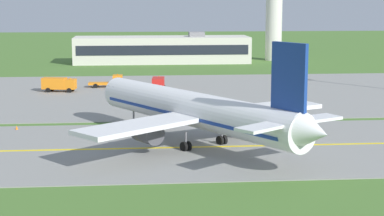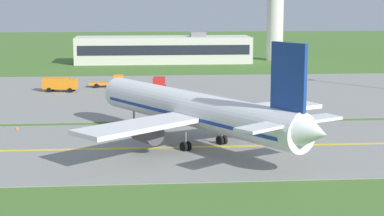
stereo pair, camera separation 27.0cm
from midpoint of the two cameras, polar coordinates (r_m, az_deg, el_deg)
ground_plane at (r=73.15m, az=1.96°, el=-3.54°), size 500.00×500.00×0.00m
taxiway_strip at (r=73.14m, az=1.96°, el=-3.50°), size 240.00×28.00×0.10m
apron_pad at (r=115.40m, az=4.45°, el=1.40°), size 140.00×52.00×0.10m
taxiway_centreline at (r=73.13m, az=1.96°, el=-3.46°), size 220.00×0.60×0.01m
airplane_lead at (r=73.26m, az=0.47°, el=-0.22°), size 29.48×35.33×12.70m
service_truck_baggage at (r=117.99m, az=-11.63°, el=2.14°), size 6.28×3.19×2.60m
service_truck_fuel at (r=116.43m, az=-2.87°, el=2.23°), size 2.71×6.14×2.60m
service_truck_catering at (r=122.36m, az=-7.06°, el=2.37°), size 6.45×2.48×2.59m
terminal_building at (r=168.26m, az=-2.51°, el=5.22°), size 45.39×11.90×7.99m
traffic_cone_near_edge at (r=86.76m, az=7.57°, el=-1.30°), size 0.44×0.44×0.60m
traffic_cone_mid_edge at (r=85.60m, az=-15.21°, el=-1.71°), size 0.44×0.44×0.60m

